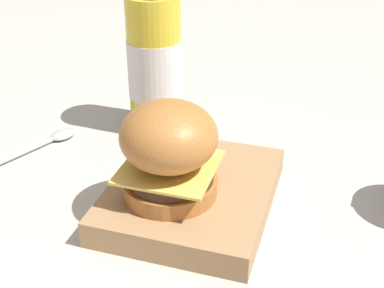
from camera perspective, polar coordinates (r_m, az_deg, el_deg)
The scene contains 5 objects.
ground_plane at distance 0.64m, azimuth 6.02°, elevation -5.26°, with size 6.00×6.00×0.00m, color #B7B2A8.
serving_board at distance 0.61m, azimuth 0.00°, elevation -5.37°, with size 0.21×0.17×0.03m.
burger at distance 0.55m, azimuth -2.46°, elevation -0.67°, with size 0.10×0.10×0.11m.
ketchup_bottle at distance 0.74m, azimuth -4.02°, elevation 8.82°, with size 0.07×0.07×0.22m.
spoon at distance 0.75m, azimuth -15.93°, elevation -0.06°, with size 0.18×0.09×0.01m.
Camera 1 is at (-0.52, -0.09, 0.36)m, focal length 50.00 mm.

